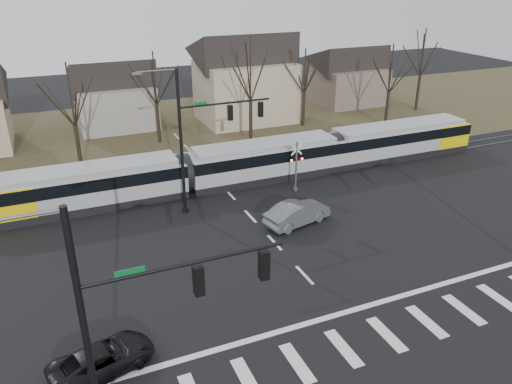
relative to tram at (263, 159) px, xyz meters
name	(u,v)px	position (x,y,z in m)	size (l,w,h in m)	color
ground	(322,294)	(-3.65, -16.00, -1.70)	(140.00, 140.00, 0.00)	black
grass_verge	(172,131)	(-3.65, 16.00, -1.70)	(140.00, 28.00, 0.01)	#38331E
crosswalk	(365,341)	(-3.65, -20.00, -1.70)	(27.00, 2.60, 0.01)	silver
stop_line	(340,314)	(-3.65, -17.80, -1.70)	(28.00, 0.35, 0.01)	silver
lane_dashes	(222,185)	(-3.65, 0.00, -1.70)	(0.18, 30.00, 0.01)	silver
rail_pair	(223,186)	(-3.65, -0.20, -1.67)	(90.00, 1.52, 0.06)	#59595E
tram	(263,159)	(0.00, 0.00, 0.00)	(41.27, 3.06, 3.13)	gray
sedan	(297,213)	(-1.13, -8.23, -0.91)	(5.08, 2.83, 1.58)	#53555B
suv	(102,359)	(-15.16, -17.07, -1.08)	(4.92, 3.27, 1.26)	black
signal_pole_near_left	(139,327)	(-14.06, -22.00, 3.99)	(9.28, 0.44, 10.20)	black
signal_pole_far	(203,133)	(-6.06, -3.50, 3.99)	(9.28, 0.44, 10.20)	black
rail_crossing_signal	(296,168)	(1.35, -3.21, 0.18)	(1.08, 0.36, 4.00)	#59595B
tree_row	(205,95)	(-1.65, 10.00, 3.30)	(59.20, 7.20, 10.00)	black
house_b	(114,91)	(-8.65, 20.00, 2.26)	(8.64, 7.56, 7.65)	gray
house_c	(245,74)	(5.35, 17.00, 3.53)	(10.80, 8.64, 10.10)	tan
house_d	(349,72)	(20.35, 19.00, 2.26)	(8.64, 7.56, 7.65)	brown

